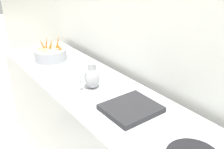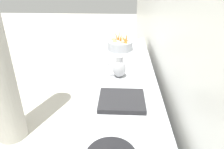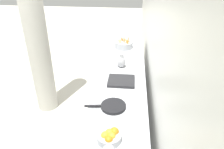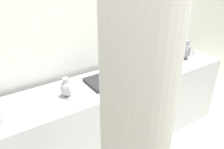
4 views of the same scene
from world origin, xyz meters
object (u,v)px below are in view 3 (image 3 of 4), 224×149
(skillet_on_counter, at_px, (113,106))
(support_column, at_px, (34,22))
(orange_bowl, at_px, (109,136))
(vegetable_colander, at_px, (124,44))
(metal_pitcher_short, at_px, (121,61))

(skillet_on_counter, height_order, support_column, support_column)
(orange_bowl, bearing_deg, skillet_on_counter, -88.38)
(skillet_on_counter, bearing_deg, vegetable_colander, -91.05)
(orange_bowl, bearing_deg, vegetable_colander, -90.47)
(orange_bowl, relative_size, metal_pitcher_short, 1.09)
(vegetable_colander, distance_m, skillet_on_counter, 1.70)
(vegetable_colander, relative_size, skillet_on_counter, 0.69)
(vegetable_colander, bearing_deg, metal_pitcher_short, 90.00)
(metal_pitcher_short, bearing_deg, skillet_on_counter, 88.15)
(orange_bowl, distance_m, support_column, 2.10)
(skillet_on_counter, bearing_deg, support_column, -41.84)
(vegetable_colander, relative_size, orange_bowl, 1.40)
(support_column, bearing_deg, vegetable_colander, -155.80)
(support_column, bearing_deg, orange_bowl, 128.51)
(orange_bowl, relative_size, skillet_on_counter, 0.49)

